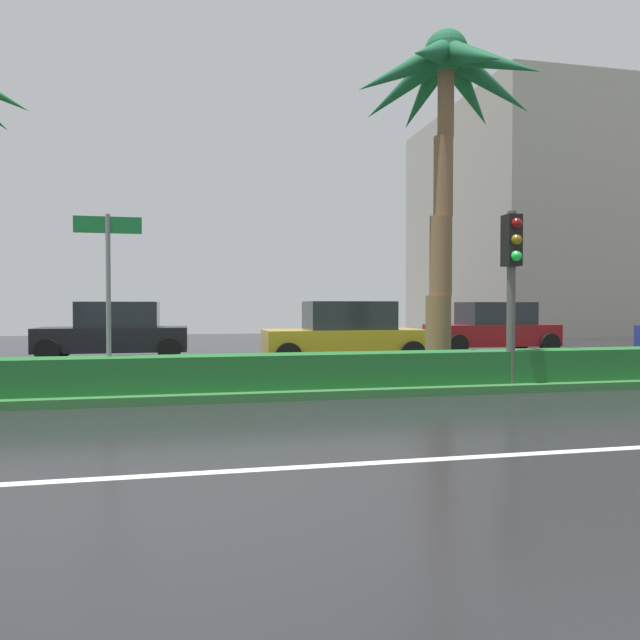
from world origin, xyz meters
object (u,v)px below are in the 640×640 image
palm_tree_centre_left (446,102)px  car_in_traffic_fourth (492,328)px  street_name_sign (108,278)px  car_in_traffic_third (345,334)px  car_in_traffic_second (115,332)px  traffic_signal_median_right (512,265)px

palm_tree_centre_left → car_in_traffic_fourth: bearing=55.0°
street_name_sign → car_in_traffic_third: size_ratio=0.70×
car_in_traffic_second → car_in_traffic_fourth: 12.30m
traffic_signal_median_right → car_in_traffic_third: size_ratio=0.75×
car_in_traffic_second → traffic_signal_median_right: bearing=133.5°
car_in_traffic_fourth → car_in_traffic_third: bearing=26.3°
palm_tree_centre_left → car_in_traffic_second: (-7.49, 6.94, -5.04)m
traffic_signal_median_right → car_in_traffic_third: (-1.79, 5.51, -1.54)m
palm_tree_centre_left → street_name_sign: palm_tree_centre_left is taller
traffic_signal_median_right → car_in_traffic_fourth: (4.19, 8.47, -1.54)m
traffic_signal_median_right → car_in_traffic_second: 11.88m
street_name_sign → car_in_traffic_fourth: size_ratio=0.70×
traffic_signal_median_right → street_name_sign: bearing=176.3°
traffic_signal_median_right → car_in_traffic_fourth: traffic_signal_median_right is taller
car_in_traffic_second → car_in_traffic_third: (6.32, -3.03, 0.00)m
car_in_traffic_second → palm_tree_centre_left: bearing=137.2°
traffic_signal_median_right → street_name_sign: 7.25m
traffic_signal_median_right → car_in_traffic_third: 6.00m
street_name_sign → car_in_traffic_third: bearing=42.8°
traffic_signal_median_right → car_in_traffic_fourth: size_ratio=0.75×
palm_tree_centre_left → car_in_traffic_third: size_ratio=1.68×
car_in_traffic_third → car_in_traffic_fourth: same height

